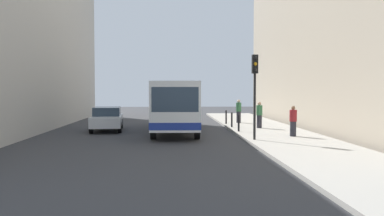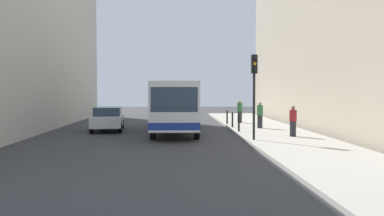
{
  "view_description": "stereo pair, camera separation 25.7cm",
  "coord_description": "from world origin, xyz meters",
  "px_view_note": "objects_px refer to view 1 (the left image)",
  "views": [
    {
      "loc": [
        -0.57,
        -23.09,
        2.59
      ],
      "look_at": [
        0.71,
        0.79,
        1.54
      ],
      "focal_mm": 39.89,
      "sensor_mm": 36.0,
      "label": 1
    },
    {
      "loc": [
        -0.32,
        -23.1,
        2.59
      ],
      "look_at": [
        0.71,
        0.79,
        1.54
      ],
      "focal_mm": 39.89,
      "sensor_mm": 36.0,
      "label": 2
    }
  ],
  "objects_px": {
    "car_beside_bus": "(107,118)",
    "pedestrian_far_sidewalk": "(239,111)",
    "bus": "(176,103)",
    "traffic_light": "(255,81)",
    "bollard_mid": "(232,120)",
    "bollard_far": "(226,117)",
    "pedestrian_near_signal": "(293,121)",
    "bollard_near": "(239,123)",
    "pedestrian_mid_sidewalk": "(259,115)"
  },
  "relations": [
    {
      "from": "pedestrian_near_signal",
      "to": "pedestrian_far_sidewalk",
      "type": "xyz_separation_m",
      "value": [
        -1.36,
        9.06,
        0.06
      ]
    },
    {
      "from": "pedestrian_far_sidewalk",
      "to": "bollard_far",
      "type": "bearing_deg",
      "value": -51.34
    },
    {
      "from": "bollard_far",
      "to": "pedestrian_near_signal",
      "type": "relative_size",
      "value": 0.6
    },
    {
      "from": "bollard_mid",
      "to": "car_beside_bus",
      "type": "bearing_deg",
      "value": -176.62
    },
    {
      "from": "car_beside_bus",
      "to": "pedestrian_far_sidewalk",
      "type": "relative_size",
      "value": 2.68
    },
    {
      "from": "bus",
      "to": "traffic_light",
      "type": "relative_size",
      "value": 2.7
    },
    {
      "from": "car_beside_bus",
      "to": "bollard_near",
      "type": "bearing_deg",
      "value": 159.39
    },
    {
      "from": "bollard_mid",
      "to": "pedestrian_near_signal",
      "type": "relative_size",
      "value": 0.6
    },
    {
      "from": "traffic_light",
      "to": "pedestrian_far_sidewalk",
      "type": "distance_m",
      "value": 10.65
    },
    {
      "from": "pedestrian_near_signal",
      "to": "pedestrian_mid_sidewalk",
      "type": "relative_size",
      "value": 0.96
    },
    {
      "from": "bollard_mid",
      "to": "pedestrian_mid_sidewalk",
      "type": "xyz_separation_m",
      "value": [
        1.65,
        -0.66,
        0.35
      ]
    },
    {
      "from": "bollard_far",
      "to": "pedestrian_near_signal",
      "type": "xyz_separation_m",
      "value": [
        2.39,
        -8.2,
        0.31
      ]
    },
    {
      "from": "bollard_mid",
      "to": "pedestrian_mid_sidewalk",
      "type": "distance_m",
      "value": 1.81
    },
    {
      "from": "bus",
      "to": "pedestrian_near_signal",
      "type": "xyz_separation_m",
      "value": [
        6.03,
        -4.27,
        -0.79
      ]
    },
    {
      "from": "bus",
      "to": "pedestrian_far_sidewalk",
      "type": "distance_m",
      "value": 6.73
    },
    {
      "from": "pedestrian_near_signal",
      "to": "bollard_near",
      "type": "bearing_deg",
      "value": 28.03
    },
    {
      "from": "bus",
      "to": "pedestrian_mid_sidewalk",
      "type": "distance_m",
      "value": 5.37
    },
    {
      "from": "bollard_near",
      "to": "pedestrian_far_sidewalk",
      "type": "distance_m",
      "value": 6.43
    },
    {
      "from": "bollard_near",
      "to": "bollard_mid",
      "type": "height_order",
      "value": "same"
    },
    {
      "from": "pedestrian_near_signal",
      "to": "pedestrian_mid_sidewalk",
      "type": "height_order",
      "value": "pedestrian_mid_sidewalk"
    },
    {
      "from": "traffic_light",
      "to": "pedestrian_mid_sidewalk",
      "type": "relative_size",
      "value": 2.48
    },
    {
      "from": "bus",
      "to": "bollard_near",
      "type": "relative_size",
      "value": 11.65
    },
    {
      "from": "bollard_mid",
      "to": "bollard_far",
      "type": "relative_size",
      "value": 1.0
    },
    {
      "from": "car_beside_bus",
      "to": "pedestrian_mid_sidewalk",
      "type": "relative_size",
      "value": 2.73
    },
    {
      "from": "traffic_light",
      "to": "bollard_near",
      "type": "relative_size",
      "value": 4.32
    },
    {
      "from": "bollard_mid",
      "to": "pedestrian_near_signal",
      "type": "height_order",
      "value": "pedestrian_near_signal"
    },
    {
      "from": "bollard_near",
      "to": "bollard_mid",
      "type": "distance_m",
      "value": 2.74
    },
    {
      "from": "bus",
      "to": "car_beside_bus",
      "type": "bearing_deg",
      "value": -8.54
    },
    {
      "from": "car_beside_bus",
      "to": "pedestrian_near_signal",
      "type": "distance_m",
      "value": 11.43
    },
    {
      "from": "car_beside_bus",
      "to": "bollard_mid",
      "type": "height_order",
      "value": "car_beside_bus"
    },
    {
      "from": "bollard_mid",
      "to": "pedestrian_far_sidewalk",
      "type": "distance_m",
      "value": 3.76
    },
    {
      "from": "bollard_far",
      "to": "pedestrian_near_signal",
      "type": "bearing_deg",
      "value": -73.72
    },
    {
      "from": "car_beside_bus",
      "to": "bollard_far",
      "type": "bearing_deg",
      "value": -162.47
    },
    {
      "from": "bollard_far",
      "to": "car_beside_bus",
      "type": "bearing_deg",
      "value": -157.91
    },
    {
      "from": "car_beside_bus",
      "to": "pedestrian_mid_sidewalk",
      "type": "distance_m",
      "value": 9.54
    },
    {
      "from": "pedestrian_near_signal",
      "to": "traffic_light",
      "type": "bearing_deg",
      "value": 107.41
    },
    {
      "from": "bollard_mid",
      "to": "pedestrian_far_sidewalk",
      "type": "height_order",
      "value": "pedestrian_far_sidewalk"
    },
    {
      "from": "car_beside_bus",
      "to": "pedestrian_near_signal",
      "type": "height_order",
      "value": "pedestrian_near_signal"
    },
    {
      "from": "traffic_light",
      "to": "pedestrian_mid_sidewalk",
      "type": "xyz_separation_m",
      "value": [
        1.55,
        6.16,
        -2.03
      ]
    },
    {
      "from": "bus",
      "to": "bollard_far",
      "type": "xyz_separation_m",
      "value": [
        3.64,
        3.92,
        -1.1
      ]
    },
    {
      "from": "traffic_light",
      "to": "pedestrian_far_sidewalk",
      "type": "height_order",
      "value": "traffic_light"
    },
    {
      "from": "bollard_mid",
      "to": "pedestrian_mid_sidewalk",
      "type": "height_order",
      "value": "pedestrian_mid_sidewalk"
    },
    {
      "from": "bollard_mid",
      "to": "bollard_far",
      "type": "xyz_separation_m",
      "value": [
        0.0,
        2.74,
        0.0
      ]
    },
    {
      "from": "bollard_mid",
      "to": "pedestrian_mid_sidewalk",
      "type": "bearing_deg",
      "value": -21.86
    },
    {
      "from": "bollard_far",
      "to": "pedestrian_mid_sidewalk",
      "type": "distance_m",
      "value": 3.79
    },
    {
      "from": "pedestrian_mid_sidewalk",
      "to": "pedestrian_far_sidewalk",
      "type": "relative_size",
      "value": 0.98
    },
    {
      "from": "bollard_near",
      "to": "bollard_mid",
      "type": "bearing_deg",
      "value": 90.0
    },
    {
      "from": "bus",
      "to": "bollard_mid",
      "type": "distance_m",
      "value": 3.98
    },
    {
      "from": "bollard_near",
      "to": "pedestrian_near_signal",
      "type": "xyz_separation_m",
      "value": [
        2.39,
        -2.72,
        0.31
      ]
    },
    {
      "from": "traffic_light",
      "to": "bollard_far",
      "type": "distance_m",
      "value": 9.85
    }
  ]
}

